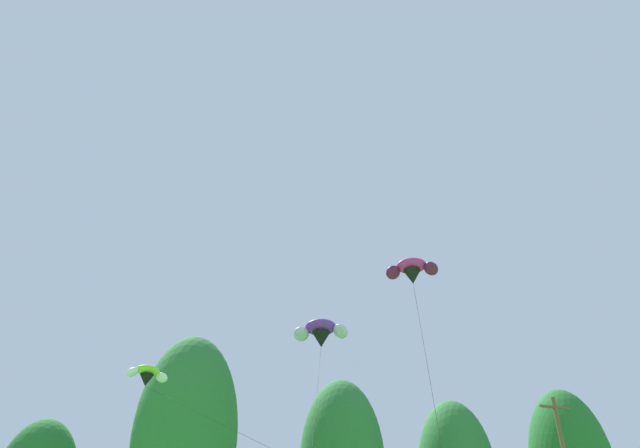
% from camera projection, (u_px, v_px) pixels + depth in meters
% --- Properties ---
extents(treeline_tree_d, '(5.85, 5.85, 14.98)m').
position_uv_depth(treeline_tree_d, '(185.00, 438.00, 32.31)').
color(treeline_tree_d, '#472D19').
rests_on(treeline_tree_d, ground_plane).
extents(parafoil_kite_high_purple, '(7.90, 18.10, 14.92)m').
position_uv_depth(parafoil_kite_high_purple, '(321.00, 333.00, 36.48)').
color(parafoil_kite_high_purple, purple).
extents(parafoil_kite_mid_magenta, '(4.50, 8.32, 12.88)m').
position_uv_depth(parafoil_kite_mid_magenta, '(412.00, 271.00, 25.37)').
color(parafoil_kite_mid_magenta, '#D12893').
extents(parafoil_kite_far_lime_white, '(13.20, 15.53, 10.01)m').
position_uv_depth(parafoil_kite_far_lime_white, '(147.00, 376.00, 28.91)').
color(parafoil_kite_far_lime_white, '#93D633').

